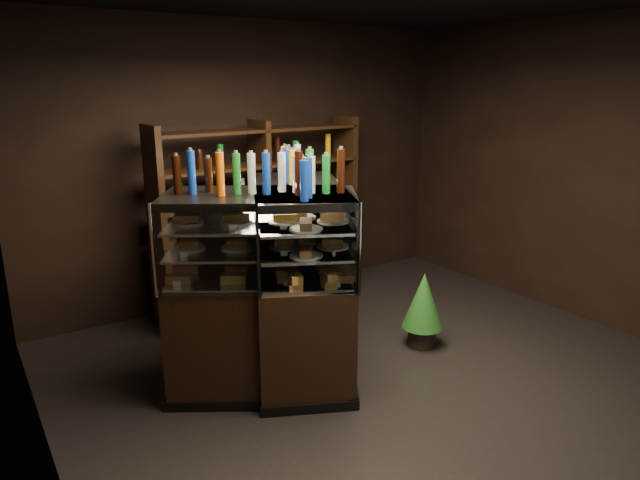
# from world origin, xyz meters

# --- Properties ---
(ground) EXTENTS (5.00, 5.00, 0.00)m
(ground) POSITION_xyz_m (0.00, 0.00, 0.00)
(ground) COLOR black
(ground) RESTS_ON ground
(room_shell) EXTENTS (5.02, 5.02, 3.01)m
(room_shell) POSITION_xyz_m (0.00, 0.00, 1.94)
(room_shell) COLOR black
(room_shell) RESTS_ON ground
(display_case) EXTENTS (1.85, 1.63, 1.59)m
(display_case) POSITION_xyz_m (-0.71, 0.60, 0.53)
(display_case) COLOR black
(display_case) RESTS_ON ground
(food_display) EXTENTS (1.39, 1.28, 0.48)m
(food_display) POSITION_xyz_m (-0.71, 0.60, 1.22)
(food_display) COLOR #B1883F
(food_display) RESTS_ON display_case
(bottles_top) EXTENTS (1.22, 1.13, 0.30)m
(bottles_top) POSITION_xyz_m (-0.71, 0.61, 1.72)
(bottles_top) COLOR #B20C0A
(bottles_top) RESTS_ON display_case
(potted_conifer) EXTENTS (0.38, 0.38, 0.80)m
(potted_conifer) POSITION_xyz_m (0.65, 0.40, 0.46)
(potted_conifer) COLOR black
(potted_conifer) RESTS_ON ground
(back_shelving) EXTENTS (2.31, 0.54, 2.00)m
(back_shelving) POSITION_xyz_m (-0.13, 2.05, 0.61)
(back_shelving) COLOR black
(back_shelving) RESTS_ON ground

